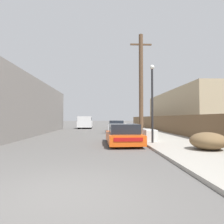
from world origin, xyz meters
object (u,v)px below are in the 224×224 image
Objects in this scene: discarded_fridge at (149,135)px; street_lamp at (152,97)px; parked_sports_car_red at (123,135)px; car_parked_mid at (116,126)px; brush_pile at (208,141)px; pickup_truck at (85,122)px; utility_pole at (141,84)px.

discarded_fridge is 2.66m from street_lamp.
car_parked_mid is at bearing 86.82° from parked_sports_car_red.
brush_pile is (1.89, -2.62, -2.25)m from street_lamp.
parked_sports_car_red is 2.80m from street_lamp.
parked_sports_car_red is 19.09m from pickup_truck.
pickup_truck is at bearing 106.37° from street_lamp.
utility_pole reaches higher than car_parked_mid.
brush_pile is at bearing -40.66° from parked_sports_car_red.
brush_pile is (1.58, -7.61, -3.93)m from utility_pole.
pickup_truck is at bearing 110.67° from discarded_fridge.
brush_pile is at bearing -76.02° from car_parked_mid.
car_parked_mid is at bearing 118.95° from pickup_truck.
parked_sports_car_red is (-1.82, -1.03, 0.08)m from discarded_fridge.
street_lamp is at bearing -11.46° from parked_sports_car_red.
street_lamp reaches higher than parked_sports_car_red.
pickup_truck is at bearing 109.06° from brush_pile.
parked_sports_car_red is 2.75× the size of brush_pile.
brush_pile is (1.75, -3.95, 0.05)m from discarded_fridge.
pickup_truck reaches higher than brush_pile.
discarded_fridge is 18.56m from pickup_truck.
utility_pole reaches higher than discarded_fridge.
street_lamp reaches higher than discarded_fridge.
discarded_fridge is at bearing 28.03° from parked_sports_car_red.
discarded_fridge is 0.31× the size of pickup_truck.
pickup_truck is (-5.71, 17.65, 0.44)m from discarded_fridge.
utility_pole is at bearing 86.46° from street_lamp.
street_lamp is (1.69, -0.30, 2.22)m from parked_sports_car_red.
car_parked_mid is at bearing 96.49° from street_lamp.
utility_pole is (0.17, 3.67, 3.97)m from discarded_fridge.
car_parked_mid reaches higher than parked_sports_car_red.
discarded_fridge is at bearing -92.69° from utility_pole.
street_lamp is at bearing -93.13° from discarded_fridge.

